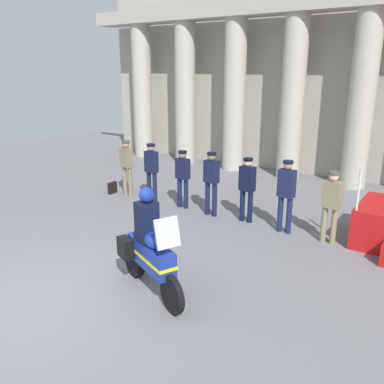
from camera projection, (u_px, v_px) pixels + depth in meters
ground_plane at (44, 300)px, 6.95m from camera, size 28.00×28.00×0.00m
colonnade_backdrop at (269, 77)px, 14.77m from camera, size 15.26×1.65×6.76m
officer_in_row_0 at (127, 163)px, 12.39m from camera, size 0.41×0.27×1.70m
officer_in_row_1 at (151, 168)px, 11.83m from camera, size 0.41×0.27×1.71m
officer_in_row_2 at (183, 175)px, 11.29m from camera, size 0.41×0.27×1.62m
officer_in_row_3 at (211, 179)px, 10.67m from camera, size 0.41×0.27×1.71m
officer_in_row_4 at (247, 185)px, 10.24m from camera, size 0.41×0.27×1.66m
officer_in_row_5 at (286, 191)px, 9.54m from camera, size 0.41×0.27×1.75m
officer_in_row_6 at (331, 202)px, 8.97m from camera, size 0.41×0.27×1.65m
motorcycle_with_rider at (149, 249)px, 7.04m from camera, size 1.96×1.06×1.90m
briefcase_on_ground at (112, 188)px, 12.81m from camera, size 0.10×0.32×0.36m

